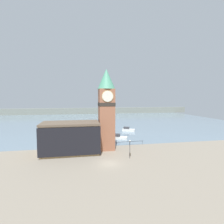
{
  "coord_description": "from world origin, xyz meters",
  "views": [
    {
      "loc": [
        -5.8,
        -34.46,
        13.54
      ],
      "look_at": [
        2.06,
        7.66,
        10.02
      ],
      "focal_mm": 28.0,
      "sensor_mm": 36.0,
      "label": 1
    }
  ],
  "objects_px": {
    "clock_tower": "(106,107)",
    "lamp_post": "(130,146)",
    "pier_building": "(71,137)",
    "boat_far": "(128,130)",
    "mooring_bollard_near": "(130,154)",
    "boat_near": "(118,137)"
  },
  "relations": [
    {
      "from": "clock_tower",
      "to": "lamp_post",
      "type": "distance_m",
      "value": 12.12
    },
    {
      "from": "clock_tower",
      "to": "pier_building",
      "type": "relative_size",
      "value": 1.5
    },
    {
      "from": "pier_building",
      "to": "boat_far",
      "type": "relative_size",
      "value": 2.62
    },
    {
      "from": "mooring_bollard_near",
      "to": "pier_building",
      "type": "bearing_deg",
      "value": 159.65
    },
    {
      "from": "clock_tower",
      "to": "boat_near",
      "type": "distance_m",
      "value": 16.07
    },
    {
      "from": "boat_near",
      "to": "mooring_bollard_near",
      "type": "relative_size",
      "value": 6.92
    },
    {
      "from": "boat_far",
      "to": "clock_tower",
      "type": "bearing_deg",
      "value": -93.17
    },
    {
      "from": "pier_building",
      "to": "boat_near",
      "type": "height_order",
      "value": "pier_building"
    },
    {
      "from": "clock_tower",
      "to": "mooring_bollard_near",
      "type": "relative_size",
      "value": 25.22
    },
    {
      "from": "clock_tower",
      "to": "boat_near",
      "type": "height_order",
      "value": "clock_tower"
    },
    {
      "from": "boat_near",
      "to": "lamp_post",
      "type": "height_order",
      "value": "lamp_post"
    },
    {
      "from": "pier_building",
      "to": "mooring_bollard_near",
      "type": "relative_size",
      "value": 16.79
    },
    {
      "from": "clock_tower",
      "to": "mooring_bollard_near",
      "type": "distance_m",
      "value": 13.25
    },
    {
      "from": "pier_building",
      "to": "boat_far",
      "type": "distance_m",
      "value": 32.2
    },
    {
      "from": "pier_building",
      "to": "lamp_post",
      "type": "bearing_deg",
      "value": -26.65
    },
    {
      "from": "boat_near",
      "to": "boat_far",
      "type": "relative_size",
      "value": 1.08
    },
    {
      "from": "clock_tower",
      "to": "boat_far",
      "type": "relative_size",
      "value": 3.94
    },
    {
      "from": "mooring_bollard_near",
      "to": "lamp_post",
      "type": "bearing_deg",
      "value": -109.36
    },
    {
      "from": "clock_tower",
      "to": "boat_far",
      "type": "distance_m",
      "value": 27.63
    },
    {
      "from": "boat_far",
      "to": "lamp_post",
      "type": "distance_m",
      "value": 31.62
    },
    {
      "from": "clock_tower",
      "to": "lamp_post",
      "type": "bearing_deg",
      "value": -63.29
    },
    {
      "from": "boat_far",
      "to": "lamp_post",
      "type": "relative_size",
      "value": 1.27
    }
  ]
}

